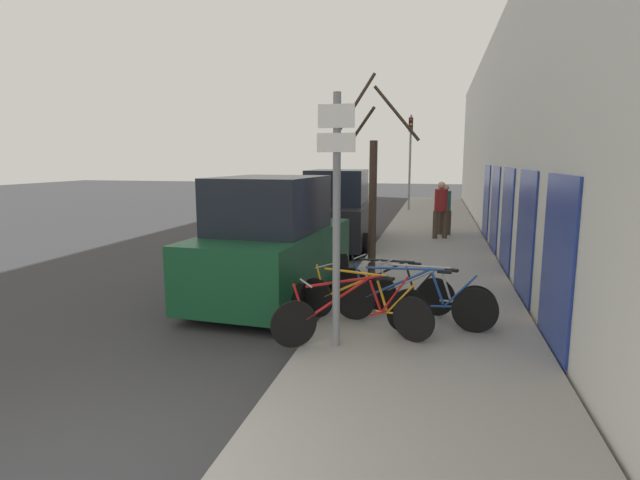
{
  "coord_description": "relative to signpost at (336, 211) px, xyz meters",
  "views": [
    {
      "loc": [
        2.69,
        -2.88,
        2.59
      ],
      "look_at": [
        0.74,
        5.49,
        1.19
      ],
      "focal_mm": 28.0,
      "sensor_mm": 36.0,
      "label": 1
    }
  ],
  "objects": [
    {
      "name": "ground_plane",
      "position": [
        -1.46,
        7.9,
        -1.93
      ],
      "size": [
        80.0,
        80.0,
        0.0
      ],
      "primitive_type": "plane",
      "color": "#333335"
    },
    {
      "name": "sidewalk_curb",
      "position": [
        1.14,
        10.7,
        -1.86
      ],
      "size": [
        3.2,
        32.0,
        0.15
      ],
      "color": "gray",
      "rests_on": "ground"
    },
    {
      "name": "building_facade",
      "position": [
        2.89,
        10.63,
        1.29
      ],
      "size": [
        0.23,
        32.0,
        6.5
      ],
      "color": "silver",
      "rests_on": "ground"
    },
    {
      "name": "signpost",
      "position": [
        0.0,
        0.0,
        0.0
      ],
      "size": [
        0.48,
        0.12,
        3.25
      ],
      "color": "gray",
      "rests_on": "sidewalk_curb"
    },
    {
      "name": "bicycle_0",
      "position": [
        0.18,
        0.27,
        -1.41
      ],
      "size": [
        1.94,
        1.32,
        0.87
      ],
      "rotation": [
        0.0,
        0.0,
        2.16
      ],
      "color": "black",
      "rests_on": "sidewalk_curb"
    },
    {
      "name": "bicycle_1",
      "position": [
        0.23,
        0.75,
        -1.41
      ],
      "size": [
        2.09,
        1.06,
        0.86
      ],
      "rotation": [
        0.0,
        0.0,
        1.11
      ],
      "color": "black",
      "rests_on": "sidewalk_curb"
    },
    {
      "name": "bicycle_2",
      "position": [
        0.94,
        1.03,
        -1.4
      ],
      "size": [
        2.41,
        0.44,
        0.9
      ],
      "rotation": [
        0.0,
        0.0,
        1.47
      ],
      "color": "black",
      "rests_on": "sidewalk_curb"
    },
    {
      "name": "bicycle_3",
      "position": [
        1.12,
        1.47,
        -1.42
      ],
      "size": [
        2.08,
        0.74,
        0.84
      ],
      "rotation": [
        0.0,
        0.0,
        1.27
      ],
      "color": "black",
      "rests_on": "sidewalk_curb"
    },
    {
      "name": "bicycle_4",
      "position": [
        0.58,
        1.83,
        -1.42
      ],
      "size": [
        2.0,
        0.7,
        0.83
      ],
      "rotation": [
        0.0,
        0.0,
        1.28
      ],
      "color": "black",
      "rests_on": "sidewalk_curb"
    },
    {
      "name": "parked_car_0",
      "position": [
        -1.7,
        2.48,
        -0.91
      ],
      "size": [
        2.3,
        4.36,
        2.28
      ],
      "rotation": [
        0.0,
        0.0,
        -0.06
      ],
      "color": "#144728",
      "rests_on": "ground"
    },
    {
      "name": "parked_car_1",
      "position": [
        -1.6,
        8.31,
        -0.92
      ],
      "size": [
        2.17,
        4.58,
        2.28
      ],
      "rotation": [
        0.0,
        0.0,
        0.05
      ],
      "color": "black",
      "rests_on": "ground"
    },
    {
      "name": "pedestrian_near",
      "position": [
        1.37,
        9.61,
        -0.77
      ],
      "size": [
        0.45,
        0.39,
        1.76
      ],
      "rotation": [
        0.0,
        0.0,
        3.41
      ],
      "color": "#4C3D2D",
      "rests_on": "sidewalk_curb"
    },
    {
      "name": "pedestrian_far",
      "position": [
        1.51,
        10.43,
        -0.84
      ],
      "size": [
        0.42,
        0.37,
        1.64
      ],
      "rotation": [
        0.0,
        0.0,
        -0.24
      ],
      "color": "#4C3D2D",
      "rests_on": "sidewalk_curb"
    },
    {
      "name": "street_tree",
      "position": [
        -0.08,
        4.24,
        -0.02
      ],
      "size": [
        1.8,
        0.54,
        4.16
      ],
      "color": "#3D2D23",
      "rests_on": "sidewalk_curb"
    },
    {
      "name": "traffic_light",
      "position": [
        -0.07,
        18.3,
        1.1
      ],
      "size": [
        0.2,
        0.3,
        4.5
      ],
      "color": "gray",
      "rests_on": "sidewalk_curb"
    }
  ]
}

